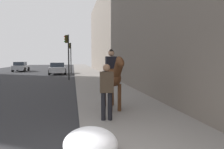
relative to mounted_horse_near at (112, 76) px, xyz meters
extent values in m
ellipsoid|color=#4C2B16|center=(0.08, 0.01, -0.05)|extent=(1.55, 0.70, 0.66)
cylinder|color=#4C2B16|center=(-0.35, -0.19, -0.73)|extent=(0.13, 0.13, 0.97)
cylinder|color=#4C2B16|center=(-0.38, 0.12, -0.73)|extent=(0.13, 0.13, 0.97)
cylinder|color=#4C2B16|center=(0.54, -0.11, -0.73)|extent=(0.13, 0.13, 0.97)
cylinder|color=#4C2B16|center=(0.51, 0.21, -0.73)|extent=(0.13, 0.13, 0.97)
cylinder|color=#4C2B16|center=(-0.69, -0.07, 0.30)|extent=(0.66, 0.34, 0.68)
ellipsoid|color=#4C2B16|center=(-0.90, -0.09, 0.55)|extent=(0.64, 0.28, 0.49)
cylinder|color=black|center=(0.79, 0.08, -0.15)|extent=(0.29, 0.13, 0.55)
cube|color=black|center=(0.13, 0.01, 0.13)|extent=(0.50, 0.64, 0.08)
cube|color=black|center=(0.13, 0.01, 0.45)|extent=(0.32, 0.41, 0.55)
sphere|color=tan|center=(0.13, 0.01, 0.84)|extent=(0.22, 0.22, 0.22)
cone|color=black|center=(0.13, 0.01, 0.96)|extent=(0.22, 0.22, 0.10)
cylinder|color=black|center=(-1.30, 0.52, -0.79)|extent=(0.14, 0.14, 0.85)
cylinder|color=black|center=(-1.31, 0.32, -0.79)|extent=(0.14, 0.14, 0.85)
cube|color=#3F3326|center=(-1.31, 0.42, -0.06)|extent=(0.29, 0.42, 0.62)
sphere|color=#8C664C|center=(-1.31, 0.42, 0.37)|extent=(0.22, 0.22, 0.22)
cube|color=#B7BABF|center=(18.64, 3.30, -0.72)|extent=(4.05, 2.03, 0.60)
cube|color=#262D38|center=(18.88, 3.31, -0.16)|extent=(2.32, 1.73, 0.52)
cylinder|color=black|center=(17.46, 2.32, -1.02)|extent=(0.65, 0.25, 0.64)
cylinder|color=black|center=(17.37, 4.16, -1.02)|extent=(0.65, 0.25, 0.64)
cylinder|color=black|center=(19.91, 2.44, -1.02)|extent=(0.65, 0.25, 0.64)
cylinder|color=black|center=(19.82, 4.28, -1.02)|extent=(0.65, 0.25, 0.64)
cube|color=#B7BABF|center=(25.25, 9.12, -0.72)|extent=(3.86, 1.71, 0.60)
cube|color=#262D38|center=(25.02, 9.13, -0.16)|extent=(1.90, 1.48, 0.52)
cylinder|color=black|center=(26.45, 9.93, -1.02)|extent=(0.64, 0.23, 0.64)
cylinder|color=black|center=(26.42, 8.28, -1.02)|extent=(0.64, 0.23, 0.64)
cylinder|color=black|center=(24.07, 9.96, -1.02)|extent=(0.64, 0.23, 0.64)
cylinder|color=black|center=(24.04, 8.31, -1.02)|extent=(0.64, 0.23, 0.64)
cylinder|color=black|center=(11.72, 1.79, 0.72)|extent=(0.12, 0.12, 4.12)
cube|color=#2D280C|center=(11.72, 1.97, 2.38)|extent=(0.20, 0.24, 0.70)
sphere|color=red|center=(11.72, 2.10, 2.60)|extent=(0.14, 0.14, 0.14)
sphere|color=orange|center=(11.72, 2.10, 2.38)|extent=(0.14, 0.14, 0.14)
sphere|color=green|center=(11.72, 2.10, 2.16)|extent=(0.14, 0.14, 0.14)
cylinder|color=black|center=(20.17, 1.66, 0.67)|extent=(0.12, 0.12, 4.01)
cube|color=#2D280C|center=(20.17, 1.84, 2.27)|extent=(0.20, 0.24, 0.70)
sphere|color=red|center=(20.17, 1.97, 2.49)|extent=(0.14, 0.14, 0.14)
sphere|color=orange|center=(20.17, 1.97, 2.27)|extent=(0.14, 0.14, 0.14)
sphere|color=green|center=(20.17, 1.97, 2.05)|extent=(0.14, 0.14, 0.14)
ellipsoid|color=white|center=(-3.44, 1.09, -0.98)|extent=(1.37, 1.05, 0.47)
camera|label=1|loc=(-7.27, 1.40, 0.66)|focal=32.57mm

